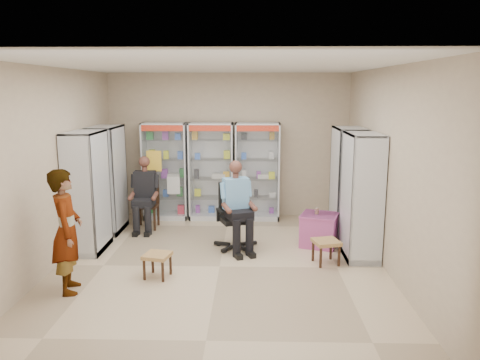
{
  "coord_description": "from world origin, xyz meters",
  "views": [
    {
      "loc": [
        0.48,
        -6.76,
        2.68
      ],
      "look_at": [
        0.3,
        0.7,
        1.22
      ],
      "focal_mm": 35.0,
      "sensor_mm": 36.0,
      "label": 1
    }
  ],
  "objects_px": {
    "cabinet_left_far": "(107,179)",
    "woven_stool_a": "(326,252)",
    "cabinet_left_near": "(87,192)",
    "pink_trunk": "(319,230)",
    "cabinet_back_left": "(166,171)",
    "cabinet_back_mid": "(211,171)",
    "cabinet_right_far": "(348,183)",
    "office_chair": "(235,216)",
    "wooden_chair": "(147,204)",
    "cabinet_back_right": "(257,172)",
    "woven_stool_b": "(158,265)",
    "cabinet_right_near": "(362,196)",
    "standing_man": "(67,231)",
    "seated_shopkeeper": "(235,208)"
  },
  "relations": [
    {
      "from": "office_chair",
      "to": "woven_stool_b",
      "type": "xyz_separation_m",
      "value": [
        -1.08,
        -1.31,
        -0.38
      ]
    },
    {
      "from": "cabinet_back_right",
      "to": "cabinet_right_near",
      "type": "xyz_separation_m",
      "value": [
        1.63,
        -2.23,
        0.0
      ]
    },
    {
      "from": "cabinet_back_mid",
      "to": "office_chair",
      "type": "bearing_deg",
      "value": -73.04
    },
    {
      "from": "cabinet_right_near",
      "to": "woven_stool_b",
      "type": "distance_m",
      "value": 3.34
    },
    {
      "from": "woven_stool_a",
      "to": "cabinet_left_far",
      "type": "bearing_deg",
      "value": 157.25
    },
    {
      "from": "woven_stool_a",
      "to": "standing_man",
      "type": "relative_size",
      "value": 0.23
    },
    {
      "from": "cabinet_back_left",
      "to": "cabinet_back_mid",
      "type": "height_order",
      "value": "same"
    },
    {
      "from": "cabinet_back_right",
      "to": "cabinet_left_far",
      "type": "xyz_separation_m",
      "value": [
        -2.83,
        -0.93,
        0.0
      ]
    },
    {
      "from": "cabinet_right_far",
      "to": "woven_stool_b",
      "type": "xyz_separation_m",
      "value": [
        -3.1,
        -2.03,
        -0.82
      ]
    },
    {
      "from": "cabinet_left_far",
      "to": "wooden_chair",
      "type": "bearing_deg",
      "value": 106.39
    },
    {
      "from": "cabinet_back_left",
      "to": "cabinet_left_far",
      "type": "bearing_deg",
      "value": -135.0
    },
    {
      "from": "cabinet_left_far",
      "to": "woven_stool_a",
      "type": "relative_size",
      "value": 5.3
    },
    {
      "from": "cabinet_left_near",
      "to": "woven_stool_a",
      "type": "height_order",
      "value": "cabinet_left_near"
    },
    {
      "from": "cabinet_right_far",
      "to": "cabinet_left_near",
      "type": "height_order",
      "value": "same"
    },
    {
      "from": "woven_stool_a",
      "to": "cabinet_right_far",
      "type": "bearing_deg",
      "value": 67.68
    },
    {
      "from": "cabinet_left_far",
      "to": "wooden_chair",
      "type": "distance_m",
      "value": 0.89
    },
    {
      "from": "cabinet_back_mid",
      "to": "pink_trunk",
      "type": "distance_m",
      "value": 2.73
    },
    {
      "from": "pink_trunk",
      "to": "woven_stool_b",
      "type": "height_order",
      "value": "pink_trunk"
    },
    {
      "from": "standing_man",
      "to": "cabinet_right_near",
      "type": "bearing_deg",
      "value": -86.93
    },
    {
      "from": "office_chair",
      "to": "standing_man",
      "type": "relative_size",
      "value": 0.67
    },
    {
      "from": "cabinet_back_mid",
      "to": "seated_shopkeeper",
      "type": "xyz_separation_m",
      "value": [
        0.56,
        -1.9,
        -0.29
      ]
    },
    {
      "from": "cabinet_back_left",
      "to": "seated_shopkeeper",
      "type": "height_order",
      "value": "cabinet_back_left"
    },
    {
      "from": "woven_stool_a",
      "to": "woven_stool_b",
      "type": "distance_m",
      "value": 2.58
    },
    {
      "from": "cabinet_back_right",
      "to": "woven_stool_b",
      "type": "distance_m",
      "value": 3.58
    },
    {
      "from": "pink_trunk",
      "to": "woven_stool_b",
      "type": "distance_m",
      "value": 2.91
    },
    {
      "from": "cabinet_right_near",
      "to": "cabinet_left_far",
      "type": "relative_size",
      "value": 1.0
    },
    {
      "from": "cabinet_left_near",
      "to": "woven_stool_a",
      "type": "distance_m",
      "value": 3.99
    },
    {
      "from": "cabinet_right_near",
      "to": "office_chair",
      "type": "height_order",
      "value": "cabinet_right_near"
    },
    {
      "from": "cabinet_left_near",
      "to": "wooden_chair",
      "type": "relative_size",
      "value": 2.13
    },
    {
      "from": "wooden_chair",
      "to": "woven_stool_a",
      "type": "xyz_separation_m",
      "value": [
        3.19,
        -1.83,
        -0.28
      ]
    },
    {
      "from": "cabinet_back_mid",
      "to": "wooden_chair",
      "type": "xyz_separation_m",
      "value": [
        -1.2,
        -0.73,
        -0.53
      ]
    },
    {
      "from": "cabinet_left_near",
      "to": "pink_trunk",
      "type": "relative_size",
      "value": 3.44
    },
    {
      "from": "wooden_chair",
      "to": "cabinet_left_near",
      "type": "bearing_deg",
      "value": -117.61
    },
    {
      "from": "cabinet_right_near",
      "to": "woven_stool_a",
      "type": "distance_m",
      "value": 1.05
    },
    {
      "from": "cabinet_back_left",
      "to": "cabinet_back_right",
      "type": "distance_m",
      "value": 1.9
    },
    {
      "from": "cabinet_right_far",
      "to": "office_chair",
      "type": "height_order",
      "value": "cabinet_right_far"
    },
    {
      "from": "cabinet_back_right",
      "to": "wooden_chair",
      "type": "height_order",
      "value": "cabinet_back_right"
    },
    {
      "from": "cabinet_back_right",
      "to": "seated_shopkeeper",
      "type": "relative_size",
      "value": 1.41
    },
    {
      "from": "cabinet_right_far",
      "to": "woven_stool_b",
      "type": "relative_size",
      "value": 5.65
    },
    {
      "from": "cabinet_back_left",
      "to": "cabinet_back_mid",
      "type": "distance_m",
      "value": 0.95
    },
    {
      "from": "cabinet_right_far",
      "to": "wooden_chair",
      "type": "bearing_deg",
      "value": 83.96
    },
    {
      "from": "cabinet_right_far",
      "to": "standing_man",
      "type": "relative_size",
      "value": 1.2
    },
    {
      "from": "cabinet_back_left",
      "to": "cabinet_right_near",
      "type": "height_order",
      "value": "same"
    },
    {
      "from": "cabinet_right_far",
      "to": "cabinet_left_near",
      "type": "bearing_deg",
      "value": 101.41
    },
    {
      "from": "cabinet_right_near",
      "to": "wooden_chair",
      "type": "height_order",
      "value": "cabinet_right_near"
    },
    {
      "from": "wooden_chair",
      "to": "office_chair",
      "type": "relative_size",
      "value": 0.84
    },
    {
      "from": "cabinet_back_right",
      "to": "seated_shopkeeper",
      "type": "bearing_deg",
      "value": -101.54
    },
    {
      "from": "office_chair",
      "to": "woven_stool_b",
      "type": "distance_m",
      "value": 1.74
    },
    {
      "from": "cabinet_left_far",
      "to": "woven_stool_a",
      "type": "height_order",
      "value": "cabinet_left_far"
    },
    {
      "from": "wooden_chair",
      "to": "standing_man",
      "type": "height_order",
      "value": "standing_man"
    }
  ]
}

